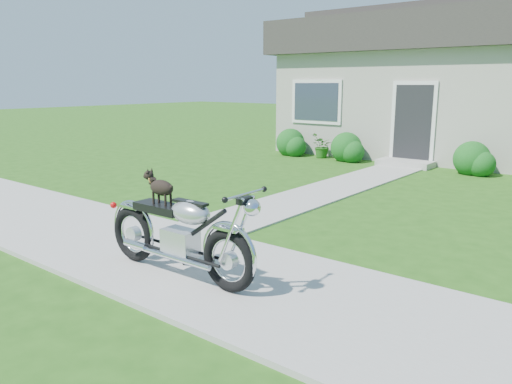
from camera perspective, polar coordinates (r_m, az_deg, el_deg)
ground at (r=5.71m, az=-2.79°, el=-9.67°), size 80.00×80.00×0.00m
sidewalk at (r=5.70m, az=-2.80°, el=-9.48°), size 24.00×2.20×0.04m
walkway at (r=10.49m, az=9.16°, el=0.48°), size 1.20×8.00×0.03m
house at (r=16.34m, az=26.68°, el=11.11°), size 12.60×7.03×4.50m
shrub_row at (r=13.02m, az=23.34°, el=3.57°), size 10.13×0.95×0.95m
potted_plant_left at (r=14.71m, az=7.53°, el=5.24°), size 0.65×0.72×0.70m
motorcycle_with_dog at (r=5.53m, az=-8.73°, el=-4.57°), size 2.22×0.60×1.14m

